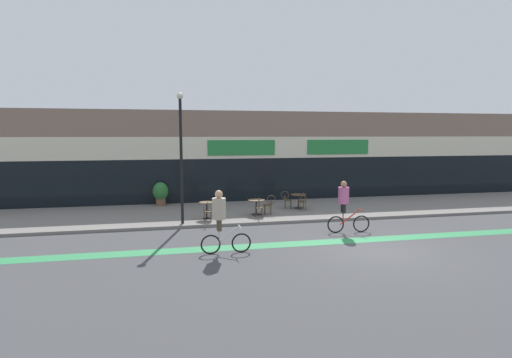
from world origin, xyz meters
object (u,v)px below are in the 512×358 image
at_px(cafe_chair_0_near, 208,210).
at_px(lamp_post, 181,149).
at_px(cafe_chair_1_near, 259,206).
at_px(cafe_chair_2_near, 303,200).
at_px(cafe_chair_2_side, 287,199).
at_px(cyclist_1, 345,203).
at_px(cafe_chair_1_side, 269,203).
at_px(bistro_table_2, 298,198).
at_px(bistro_table_1, 256,204).
at_px(planter_pot, 161,193).
at_px(cyclist_0, 221,216).
at_px(bistro_table_0, 207,207).

distance_m(cafe_chair_0_near, lamp_post, 2.82).
distance_m(cafe_chair_1_near, cafe_chair_2_near, 2.72).
distance_m(cafe_chair_2_side, lamp_post, 6.30).
height_order(cafe_chair_1_near, cyclist_1, cyclist_1).
bearing_deg(cafe_chair_1_side, lamp_post, 21.85).
bearing_deg(cafe_chair_2_side, bistro_table_2, 6.16).
distance_m(bistro_table_1, planter_pot, 5.59).
distance_m(cafe_chair_1_side, cyclist_0, 6.14).
bearing_deg(bistro_table_2, cyclist_1, -85.72).
bearing_deg(cafe_chair_1_side, cafe_chair_2_side, -129.23).
bearing_deg(cyclist_1, bistro_table_0, 152.99).
bearing_deg(bistro_table_1, bistro_table_2, 25.58).
bearing_deg(cafe_chair_2_side, cafe_chair_0_near, -145.02).
height_order(cafe_chair_2_near, cyclist_1, cyclist_1).
height_order(bistro_table_0, planter_pot, planter_pot).
distance_m(cafe_chair_0_near, cafe_chair_2_side, 4.71).
distance_m(bistro_table_2, cafe_chair_1_side, 2.16).
bearing_deg(bistro_table_0, cafe_chair_2_near, 11.22).
xyz_separation_m(bistro_table_1, planter_pot, (-4.43, 3.40, 0.17)).
height_order(cafe_chair_1_side, lamp_post, lamp_post).
height_order(cafe_chair_0_near, cyclist_0, cyclist_0).
distance_m(cafe_chair_0_near, cafe_chair_1_side, 3.14).
xyz_separation_m(cafe_chair_2_side, lamp_post, (-5.24, -2.34, 2.60)).
height_order(bistro_table_0, cyclist_1, cyclist_1).
distance_m(cafe_chair_1_side, cafe_chair_2_side, 1.68).
xyz_separation_m(cafe_chair_0_near, planter_pot, (-2.09, 4.43, 0.16)).
xyz_separation_m(cafe_chair_0_near, cafe_chair_1_side, (2.97, 1.03, 0.00)).
bearing_deg(cafe_chair_1_near, planter_pot, 53.22).
relative_size(bistro_table_2, cafe_chair_0_near, 0.88).
bearing_deg(cyclist_0, bistro_table_1, 67.08).
xyz_separation_m(bistro_table_2, cyclist_1, (0.36, -4.76, 0.55)).
bearing_deg(cafe_chair_1_near, cyclist_1, -131.17).
xyz_separation_m(bistro_table_2, cafe_chair_1_side, (-1.81, -1.18, 0.00)).
bearing_deg(bistro_table_1, cafe_chair_0_near, -156.24).
height_order(cafe_chair_1_side, cafe_chair_2_near, same).
bearing_deg(cafe_chair_1_near, bistro_table_2, -48.27).
relative_size(cafe_chair_1_near, cyclist_1, 0.44).
bearing_deg(lamp_post, cafe_chair_1_side, 15.99).
relative_size(bistro_table_1, cafe_chair_1_side, 0.89).
relative_size(cafe_chair_2_side, planter_pot, 0.73).
distance_m(bistro_table_2, cafe_chair_2_side, 0.63).
height_order(bistro_table_0, cafe_chair_1_side, cafe_chair_1_side).
bearing_deg(cyclist_1, bistro_table_1, 132.66).
xyz_separation_m(bistro_table_0, cafe_chair_1_side, (2.97, 0.40, -0.01)).
height_order(bistro_table_1, cyclist_1, cyclist_1).
bearing_deg(bistro_table_1, planter_pot, 142.53).
bearing_deg(cafe_chair_2_side, cafe_chair_1_near, -128.29).
bearing_deg(cafe_chair_1_side, cafe_chair_1_near, 50.18).
xyz_separation_m(bistro_table_1, cafe_chair_2_near, (2.44, 0.54, 0.00)).
height_order(bistro_table_2, cyclist_1, cyclist_1).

